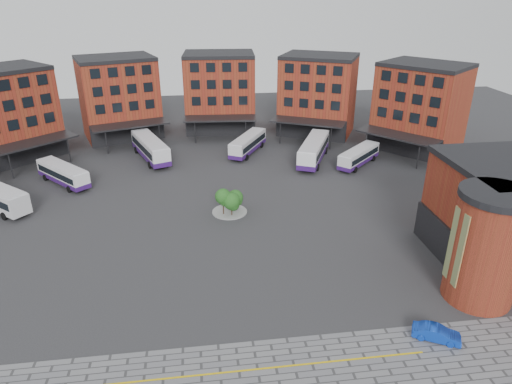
{
  "coord_description": "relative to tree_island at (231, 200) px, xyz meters",
  "views": [
    {
      "loc": [
        -1.5,
        -39.18,
        26.18
      ],
      "look_at": [
        4.95,
        8.94,
        4.0
      ],
      "focal_mm": 32.0,
      "sensor_mm": 36.0,
      "label": 1
    }
  ],
  "objects": [
    {
      "name": "bus_d",
      "position": [
        4.75,
        22.14,
        -0.18
      ],
      "size": [
        7.42,
        10.58,
        3.03
      ],
      "rotation": [
        0.0,
        0.0,
        -0.51
      ],
      "color": "silver",
      "rests_on": "ground"
    },
    {
      "name": "bus_e",
      "position": [
        14.79,
        16.81,
        0.11
      ],
      "size": [
        7.93,
        12.73,
        3.57
      ],
      "rotation": [
        0.0,
        0.0,
        -0.43
      ],
      "color": "white",
      "rests_on": "ground"
    },
    {
      "name": "main_building",
      "position": [
        -6.91,
        26.64,
        5.4
      ],
      "size": [
        94.14,
        42.48,
        14.6
      ],
      "color": "maroon",
      "rests_on": "ground"
    },
    {
      "name": "bus_b",
      "position": [
        -22.93,
        12.49,
        -0.25
      ],
      "size": [
        8.72,
        9.16,
        2.9
      ],
      "rotation": [
        0.0,
        0.0,
        0.75
      ],
      "color": "white",
      "rests_on": "ground"
    },
    {
      "name": "tree_island",
      "position": [
        0.0,
        0.0,
        0.0
      ],
      "size": [
        4.4,
        4.4,
        3.49
      ],
      "color": "gray",
      "rests_on": "ground"
    },
    {
      "name": "east_building",
      "position": [
        26.57,
        -14.66,
        3.47
      ],
      "size": [
        17.4,
        15.4,
        10.6
      ],
      "color": "maroon",
      "rests_on": "ground"
    },
    {
      "name": "blue_car",
      "position": [
        14.56,
        -24.39,
        -1.2
      ],
      "size": [
        3.95,
        2.89,
        1.24
      ],
      "primitive_type": "imported",
      "rotation": [
        0.0,
        0.0,
        1.1
      ],
      "color": "#0D37B1",
      "rests_on": "ground"
    },
    {
      "name": "bus_c",
      "position": [
        -11.34,
        21.27,
        0.08
      ],
      "size": [
        7.13,
        12.66,
        3.51
      ],
      "rotation": [
        0.0,
        0.0,
        0.37
      ],
      "color": "silver",
      "rests_on": "ground"
    },
    {
      "name": "ground",
      "position": [
        -2.14,
        -11.61,
        -1.82
      ],
      "size": [
        160.0,
        160.0,
        0.0
      ],
      "primitive_type": "plane",
      "color": "#28282B",
      "rests_on": "ground"
    },
    {
      "name": "yellow_line",
      "position": [
        -0.14,
        -25.61,
        -1.79
      ],
      "size": [
        26.0,
        0.15,
        0.02
      ],
      "primitive_type": "cube",
      "color": "gold",
      "rests_on": "paving_zone"
    },
    {
      "name": "bus_f",
      "position": [
        21.42,
        14.1,
        -0.31
      ],
      "size": [
        8.69,
        8.52,
        2.78
      ],
      "rotation": [
        0.0,
        0.0,
        -0.8
      ],
      "color": "silver",
      "rests_on": "ground"
    }
  ]
}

